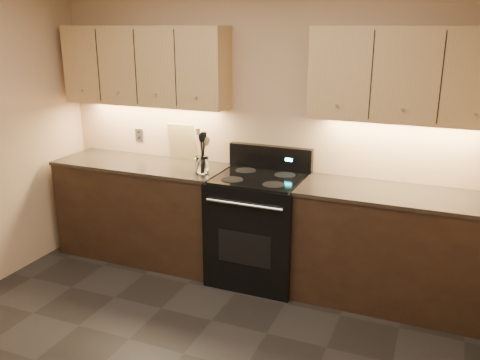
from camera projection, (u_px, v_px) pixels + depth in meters
name	position (u px, v px, depth m)	size (l,w,h in m)	color
wall_back	(264.00, 126.00, 4.47)	(4.00, 0.04, 2.60)	tan
counter_left	(144.00, 209.00, 4.85)	(1.62, 0.62, 0.93)	black
counter_right	(390.00, 248.00, 4.01)	(1.46, 0.62, 0.93)	black
stove	(259.00, 227.00, 4.40)	(0.76, 0.68, 1.14)	black
upper_cab_left	(145.00, 66.00, 4.59)	(1.60, 0.30, 0.70)	tan
upper_cab_right	(408.00, 75.00, 3.76)	(1.44, 0.30, 0.70)	tan
outlet_plate	(139.00, 135.00, 4.99)	(0.09, 0.01, 0.12)	#B2B5BA
utensil_crock	(202.00, 166.00, 4.36)	(0.15, 0.15, 0.15)	white
cutting_board	(182.00, 142.00, 4.79)	(0.27, 0.02, 0.34)	tan
wooden_spoon	(197.00, 154.00, 4.33)	(0.06, 0.06, 0.30)	tan
black_spoon	(202.00, 152.00, 4.34)	(0.06, 0.06, 0.34)	black
black_turner	(203.00, 152.00, 4.31)	(0.08, 0.08, 0.35)	black
steel_spatula	(205.00, 150.00, 4.33)	(0.08, 0.08, 0.38)	silver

